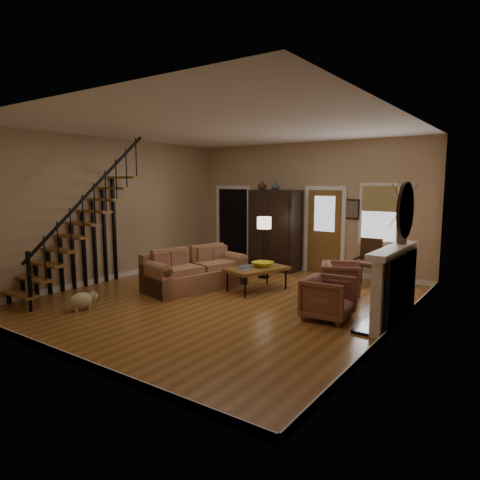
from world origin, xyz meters
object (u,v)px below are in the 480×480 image
Objects in this scene: armoire at (275,230)px; coffee_table at (257,279)px; armchair_right at (341,280)px; floor_lamp at (264,248)px; side_chair at (368,262)px; armchair_left at (328,298)px; sofa at (195,270)px.

armoire is 2.45m from coffee_table.
armoire is at bearing 34.78° from armchair_right.
side_chair is at bearing 20.37° from floor_lamp.
armoire is 1.62× the size of coffee_table.
side_chair is (-0.30, 2.89, 0.15)m from armchair_left.
armoire is 1.12m from floor_lamp.
floor_lamp is (-2.55, 2.06, 0.38)m from armchair_left.
sofa is at bearing 80.83° from armchair_left.
armchair_left is at bearing 171.68° from armchair_right.
sofa reaches higher than armchair_right.
side_chair is (1.72, 1.96, 0.26)m from coffee_table.
armoire is at bearing 106.18° from floor_lamp.
armchair_right is (1.66, 0.54, 0.10)m from coffee_table.
floor_lamp is at bearing 84.72° from sofa.
armoire reaches higher than armchair_left.
floor_lamp is 2.41m from side_chair.
armchair_left reaches higher than armchair_right.
armoire is 3.05m from armchair_right.
armchair_right is at bearing 37.09° from sofa.
armoire is at bearing 175.52° from side_chair.
armoire is at bearing 97.53° from sofa.
armchair_left is 3.30m from floor_lamp.
floor_lamp is (-0.53, 1.13, 0.49)m from coffee_table.
coffee_table is at bearing -131.27° from side_chair.
armchair_right is 1.44m from side_chair.
armoire reaches higher than floor_lamp.
sofa is at bearing -109.47° from floor_lamp.
armoire is 2.91m from sofa.
floor_lamp is at bearing -73.82° from armoire.
sofa is at bearing -96.67° from armoire.
floor_lamp is (0.30, -1.04, -0.31)m from armoire.
side_chair is at bearing 1.72° from armchair_left.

